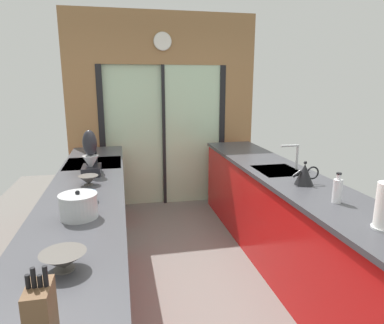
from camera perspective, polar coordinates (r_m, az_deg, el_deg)
ground_plane at (r=3.58m, az=-0.61°, el=-16.48°), size 5.04×7.60×0.02m
back_wall_unit at (r=4.90m, az=-4.85°, el=10.32°), size 2.64×0.12×2.70m
left_counter_run at (r=2.91m, az=-17.11°, el=-13.95°), size 0.62×3.80×0.92m
right_counter_run at (r=3.40m, az=15.84°, el=-9.81°), size 0.62×3.80×0.92m
sink_faucet at (r=3.50m, az=16.73°, el=1.50°), size 0.19×0.02×0.25m
oven_range at (r=3.94m, az=-15.71°, el=-6.72°), size 0.60×0.60×0.92m
mixing_bowl_near at (r=1.73m, az=-20.68°, el=-15.16°), size 0.21×0.21×0.09m
mixing_bowl_mid at (r=2.59m, az=-17.67°, el=-5.55°), size 0.18×0.18×0.07m
mixing_bowl_far at (r=2.99m, az=-16.92°, el=-2.90°), size 0.17×0.17×0.08m
knife_block at (r=1.32m, az=-23.98°, el=-22.14°), size 0.08×0.14×0.27m
stand_mixer at (r=3.31m, az=-16.56°, el=0.73°), size 0.17×0.27×0.42m
stock_pot at (r=2.30m, az=-18.44°, el=-6.97°), size 0.24×0.24×0.18m
kettle at (r=3.02m, az=18.33°, el=-1.96°), size 0.24×0.16×0.20m
soap_bottle at (r=2.65m, az=23.14°, el=-4.36°), size 0.07×0.07×0.22m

